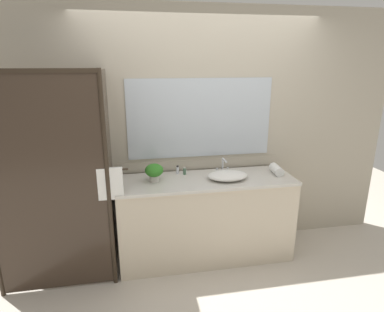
% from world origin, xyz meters
% --- Properties ---
extents(ground_plane, '(8.00, 8.00, 0.00)m').
position_xyz_m(ground_plane, '(0.00, 0.00, 0.00)').
color(ground_plane, beige).
extents(wall_back_with_mirror, '(4.40, 0.06, 2.60)m').
position_xyz_m(wall_back_with_mirror, '(0.00, 0.34, 1.30)').
color(wall_back_with_mirror, '#B2A893').
rests_on(wall_back_with_mirror, ground_plane).
extents(vanity_cabinet, '(1.80, 0.58, 0.90)m').
position_xyz_m(vanity_cabinet, '(0.00, 0.01, 0.45)').
color(vanity_cabinet, beige).
rests_on(vanity_cabinet, ground_plane).
extents(shower_enclosure, '(1.20, 0.59, 2.00)m').
position_xyz_m(shower_enclosure, '(-1.28, -0.19, 1.03)').
color(shower_enclosure, '#2D2319').
rests_on(shower_enclosure, ground_plane).
extents(sink_basin, '(0.41, 0.30, 0.08)m').
position_xyz_m(sink_basin, '(0.21, -0.04, 0.94)').
color(sink_basin, white).
rests_on(sink_basin, vanity_cabinet).
extents(faucet, '(0.17, 0.16, 0.17)m').
position_xyz_m(faucet, '(0.21, 0.13, 0.96)').
color(faucet, silver).
rests_on(faucet, vanity_cabinet).
extents(potted_plant, '(0.18, 0.18, 0.18)m').
position_xyz_m(potted_plant, '(-0.53, 0.03, 1.00)').
color(potted_plant, beige).
rests_on(potted_plant, vanity_cabinet).
extents(amenity_bottle_lotion, '(0.03, 0.03, 0.09)m').
position_xyz_m(amenity_bottle_lotion, '(-0.27, 0.20, 0.94)').
color(amenity_bottle_lotion, silver).
rests_on(amenity_bottle_lotion, vanity_cabinet).
extents(amenity_bottle_conditioner, '(0.03, 0.03, 0.08)m').
position_xyz_m(amenity_bottle_conditioner, '(-0.20, 0.17, 0.94)').
color(amenity_bottle_conditioner, '#4C7056').
rests_on(amenity_bottle_conditioner, vanity_cabinet).
extents(rolled_towel_near_edge, '(0.11, 0.20, 0.10)m').
position_xyz_m(rolled_towel_near_edge, '(0.76, 0.01, 0.95)').
color(rolled_towel_near_edge, white).
rests_on(rolled_towel_near_edge, vanity_cabinet).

